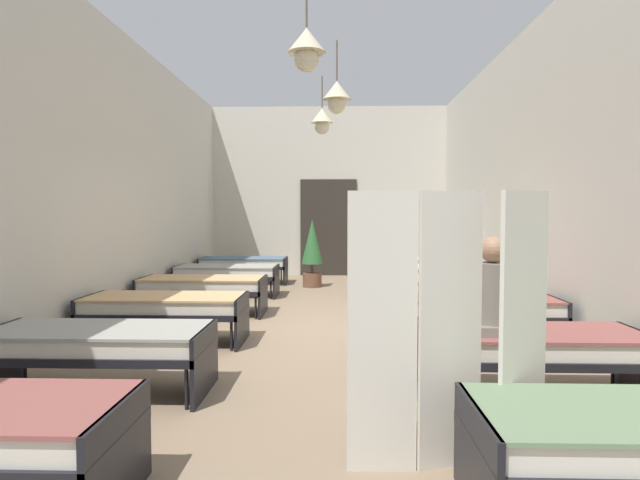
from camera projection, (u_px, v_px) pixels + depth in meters
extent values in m
cube|color=#8C755B|center=(321.00, 331.00, 7.30)|extent=(6.41, 12.86, 0.10)
cube|color=beige|center=(329.00, 192.00, 13.41)|extent=(6.21, 0.20, 4.21)
cube|color=beige|center=(102.00, 174.00, 7.28)|extent=(0.20, 12.26, 4.21)
cube|color=beige|center=(547.00, 173.00, 7.09)|extent=(0.20, 12.26, 4.21)
cube|color=#2D2823|center=(328.00, 228.00, 13.34)|extent=(1.40, 0.06, 2.40)
cylinder|color=brown|center=(307.00, 3.00, 6.03)|extent=(0.02, 0.02, 0.53)
cone|color=beige|center=(307.00, 40.00, 6.05)|extent=(0.44, 0.44, 0.28)
sphere|color=beige|center=(307.00, 60.00, 6.06)|extent=(0.28, 0.28, 0.28)
cylinder|color=brown|center=(337.00, 60.00, 8.16)|extent=(0.02, 0.02, 0.61)
cone|color=beige|center=(337.00, 90.00, 8.18)|extent=(0.44, 0.44, 0.28)
sphere|color=beige|center=(337.00, 105.00, 8.20)|extent=(0.28, 0.28, 0.28)
cylinder|color=brown|center=(322.00, 92.00, 10.31)|extent=(0.02, 0.02, 0.61)
cone|color=beige|center=(322.00, 116.00, 10.34)|extent=(0.44, 0.44, 0.28)
sphere|color=beige|center=(322.00, 127.00, 10.35)|extent=(0.28, 0.28, 0.28)
cylinder|color=black|center=(135.00, 449.00, 3.16)|extent=(0.03, 0.03, 0.34)
cube|color=black|center=(120.00, 458.00, 2.79)|extent=(0.04, 0.84, 0.57)
cylinder|color=black|center=(470.00, 454.00, 3.10)|extent=(0.03, 0.03, 0.34)
cube|color=black|center=(476.00, 463.00, 2.73)|extent=(0.04, 0.84, 0.57)
cylinder|color=black|center=(25.00, 361.00, 5.02)|extent=(0.03, 0.03, 0.34)
cylinder|color=black|center=(187.00, 388.00, 4.25)|extent=(0.03, 0.03, 0.34)
cylinder|color=black|center=(208.00, 363.00, 4.97)|extent=(0.03, 0.03, 0.34)
cube|color=black|center=(99.00, 351.00, 4.62)|extent=(1.90, 0.84, 0.07)
cube|color=black|center=(205.00, 361.00, 4.60)|extent=(0.04, 0.84, 0.57)
cube|color=silver|center=(98.00, 339.00, 4.62)|extent=(1.82, 0.78, 0.14)
cube|color=#9E9E93|center=(98.00, 329.00, 4.61)|extent=(1.86, 0.82, 0.02)
cylinder|color=black|center=(435.00, 391.00, 4.19)|extent=(0.03, 0.03, 0.34)
cylinder|color=black|center=(421.00, 365.00, 4.90)|extent=(0.03, 0.03, 0.34)
cylinder|color=black|center=(613.00, 367.00, 4.85)|extent=(0.03, 0.03, 0.34)
cube|color=black|center=(531.00, 354.00, 4.51)|extent=(1.90, 0.84, 0.07)
cube|color=black|center=(420.00, 363.00, 4.54)|extent=(0.04, 0.84, 0.57)
cube|color=silver|center=(531.00, 342.00, 4.50)|extent=(1.82, 0.78, 0.14)
cube|color=#8C4C47|center=(532.00, 332.00, 4.50)|extent=(1.86, 0.82, 0.02)
cylinder|color=black|center=(81.00, 335.00, 6.11)|extent=(0.03, 0.03, 0.34)
cylinder|color=black|center=(108.00, 322.00, 6.83)|extent=(0.03, 0.03, 0.34)
cylinder|color=black|center=(231.00, 336.00, 6.06)|extent=(0.03, 0.03, 0.34)
cylinder|color=black|center=(243.00, 323.00, 6.77)|extent=(0.03, 0.03, 0.34)
cube|color=black|center=(165.00, 312.00, 6.43)|extent=(1.90, 0.84, 0.07)
cube|color=black|center=(90.00, 319.00, 6.47)|extent=(0.04, 0.84, 0.57)
cube|color=black|center=(242.00, 320.00, 6.41)|extent=(0.04, 0.84, 0.57)
cube|color=silver|center=(165.00, 303.00, 6.43)|extent=(1.82, 0.78, 0.14)
cube|color=tan|center=(165.00, 296.00, 6.42)|extent=(1.86, 0.82, 0.02)
cylinder|color=black|center=(405.00, 337.00, 5.99)|extent=(0.03, 0.03, 0.34)
cylinder|color=black|center=(398.00, 324.00, 6.71)|extent=(0.03, 0.03, 0.34)
cylinder|color=black|center=(562.00, 338.00, 5.94)|extent=(0.03, 0.03, 0.34)
cylinder|color=black|center=(538.00, 325.00, 6.66)|extent=(0.03, 0.03, 0.34)
cube|color=black|center=(475.00, 314.00, 6.31)|extent=(1.90, 0.84, 0.07)
cube|color=black|center=(397.00, 320.00, 6.35)|extent=(0.04, 0.84, 0.57)
cube|color=black|center=(555.00, 321.00, 6.29)|extent=(0.04, 0.84, 0.57)
cube|color=silver|center=(476.00, 305.00, 6.31)|extent=(1.82, 0.78, 0.14)
cube|color=#8C4C47|center=(476.00, 298.00, 6.30)|extent=(1.86, 0.82, 0.02)
cylinder|color=black|center=(139.00, 307.00, 7.92)|extent=(0.03, 0.03, 0.34)
cylinder|color=black|center=(156.00, 299.00, 8.64)|extent=(0.03, 0.03, 0.34)
cylinder|color=black|center=(256.00, 308.00, 7.86)|extent=(0.03, 0.03, 0.34)
cylinder|color=black|center=(262.00, 300.00, 8.58)|extent=(0.03, 0.03, 0.34)
cube|color=black|center=(203.00, 290.00, 8.24)|extent=(1.90, 0.84, 0.07)
cube|color=black|center=(144.00, 295.00, 8.27)|extent=(0.04, 0.84, 0.57)
cube|color=black|center=(263.00, 296.00, 8.21)|extent=(0.04, 0.84, 0.57)
cube|color=silver|center=(203.00, 283.00, 8.23)|extent=(1.82, 0.78, 0.14)
cube|color=tan|center=(203.00, 278.00, 8.23)|extent=(1.86, 0.82, 0.02)
cylinder|color=black|center=(390.00, 308.00, 7.80)|extent=(0.03, 0.03, 0.34)
cylinder|color=black|center=(385.00, 300.00, 8.52)|extent=(0.03, 0.03, 0.34)
cylinder|color=black|center=(510.00, 309.00, 7.75)|extent=(0.03, 0.03, 0.34)
cylinder|color=black|center=(495.00, 301.00, 8.46)|extent=(0.03, 0.03, 0.34)
cube|color=black|center=(445.00, 291.00, 8.12)|extent=(1.90, 0.84, 0.07)
cube|color=black|center=(383.00, 297.00, 8.16)|extent=(0.04, 0.84, 0.57)
cube|color=black|center=(506.00, 297.00, 8.10)|extent=(0.04, 0.84, 0.57)
cube|color=silver|center=(445.00, 284.00, 8.12)|extent=(1.82, 0.78, 0.14)
cube|color=tan|center=(445.00, 279.00, 8.11)|extent=(1.86, 0.82, 0.02)
cylinder|color=black|center=(176.00, 289.00, 9.72)|extent=(0.03, 0.03, 0.34)
cylinder|color=black|center=(187.00, 284.00, 10.44)|extent=(0.03, 0.03, 0.34)
cylinder|color=black|center=(271.00, 290.00, 9.67)|extent=(0.03, 0.03, 0.34)
cylinder|color=black|center=(275.00, 285.00, 10.39)|extent=(0.03, 0.03, 0.34)
cube|color=black|center=(227.00, 276.00, 10.05)|extent=(1.90, 0.84, 0.07)
cube|color=black|center=(178.00, 281.00, 10.08)|extent=(0.04, 0.84, 0.57)
cube|color=black|center=(276.00, 281.00, 10.02)|extent=(0.04, 0.84, 0.57)
cube|color=white|center=(227.00, 271.00, 10.04)|extent=(1.82, 0.78, 0.14)
cube|color=#9E9E93|center=(227.00, 266.00, 10.04)|extent=(1.86, 0.82, 0.02)
cylinder|color=black|center=(380.00, 290.00, 9.61)|extent=(0.03, 0.03, 0.34)
cylinder|color=black|center=(377.00, 285.00, 10.33)|extent=(0.03, 0.03, 0.34)
cylinder|color=black|center=(477.00, 291.00, 9.55)|extent=(0.03, 0.03, 0.34)
cylinder|color=black|center=(467.00, 285.00, 10.27)|extent=(0.03, 0.03, 0.34)
cube|color=black|center=(425.00, 277.00, 9.93)|extent=(1.90, 0.84, 0.07)
cube|color=black|center=(375.00, 281.00, 9.96)|extent=(0.04, 0.84, 0.57)
cube|color=black|center=(475.00, 282.00, 9.90)|extent=(0.04, 0.84, 0.57)
cube|color=white|center=(425.00, 271.00, 9.92)|extent=(1.82, 0.78, 0.14)
cube|color=beige|center=(425.00, 267.00, 9.92)|extent=(1.86, 0.82, 0.02)
cylinder|color=black|center=(201.00, 277.00, 11.53)|extent=(0.03, 0.03, 0.34)
cylinder|color=black|center=(209.00, 274.00, 12.25)|extent=(0.03, 0.03, 0.34)
cylinder|color=black|center=(281.00, 278.00, 11.48)|extent=(0.03, 0.03, 0.34)
cylinder|color=black|center=(285.00, 274.00, 12.20)|extent=(0.03, 0.03, 0.34)
cube|color=black|center=(244.00, 266.00, 11.85)|extent=(1.90, 0.84, 0.07)
cube|color=black|center=(202.00, 270.00, 11.89)|extent=(0.04, 0.84, 0.57)
cube|color=black|center=(286.00, 271.00, 11.83)|extent=(0.04, 0.84, 0.57)
cube|color=white|center=(244.00, 262.00, 11.85)|extent=(1.82, 0.78, 0.14)
cube|color=slate|center=(244.00, 258.00, 11.84)|extent=(1.86, 0.82, 0.02)
cylinder|color=black|center=(373.00, 278.00, 11.42)|extent=(0.03, 0.03, 0.34)
cylinder|color=black|center=(371.00, 274.00, 12.13)|extent=(0.03, 0.03, 0.34)
cylinder|color=black|center=(455.00, 278.00, 11.36)|extent=(0.03, 0.03, 0.34)
cylinder|color=black|center=(448.00, 275.00, 12.08)|extent=(0.03, 0.03, 0.34)
cube|color=black|center=(411.00, 267.00, 11.74)|extent=(1.90, 0.84, 0.07)
cube|color=black|center=(369.00, 271.00, 11.77)|extent=(0.04, 0.84, 0.57)
cube|color=black|center=(454.00, 271.00, 11.71)|extent=(0.04, 0.84, 0.57)
cube|color=white|center=(411.00, 262.00, 11.73)|extent=(1.82, 0.78, 0.14)
cube|color=beige|center=(412.00, 259.00, 11.73)|extent=(1.86, 0.82, 0.02)
cone|color=white|center=(393.00, 357.00, 4.49)|extent=(0.52, 0.52, 0.70)
cylinder|color=white|center=(394.00, 284.00, 4.46)|extent=(0.30, 0.30, 0.55)
sphere|color=beige|center=(394.00, 238.00, 4.44)|extent=(0.22, 0.22, 0.22)
cone|color=white|center=(394.00, 229.00, 4.44)|extent=(0.18, 0.18, 0.10)
cylinder|color=slate|center=(492.00, 298.00, 4.43)|extent=(0.32, 0.32, 0.58)
cube|color=slate|center=(492.00, 327.00, 4.44)|extent=(0.44, 0.44, 0.08)
sphere|color=#A87A5B|center=(493.00, 250.00, 4.41)|extent=(0.22, 0.22, 0.22)
cylinder|color=brown|center=(312.00, 280.00, 11.29)|extent=(0.40, 0.40, 0.29)
cylinder|color=brown|center=(312.00, 268.00, 11.27)|extent=(0.06, 0.06, 0.20)
cone|color=#2D6633|center=(312.00, 242.00, 11.24)|extent=(0.45, 0.45, 0.93)
cube|color=silver|center=(382.00, 332.00, 3.21)|extent=(0.42, 0.04, 1.70)
cube|color=silver|center=(450.00, 331.00, 3.26)|extent=(0.41, 0.17, 1.70)
cube|color=silver|center=(523.00, 333.00, 3.18)|extent=(0.36, 0.27, 1.70)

